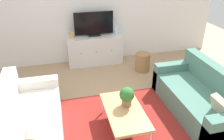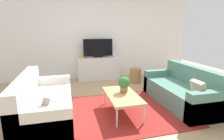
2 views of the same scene
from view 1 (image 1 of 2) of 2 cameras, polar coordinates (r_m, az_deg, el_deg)
The scene contains 12 objects.
ground_plane at distance 3.87m, azimuth 1.85°, elevation -12.51°, with size 10.00×10.00×0.00m, color tan.
wall_back at distance 5.57m, azimuth -5.30°, elevation 15.70°, with size 6.40×0.12×2.70m, color white.
area_rug at distance 3.76m, azimuth 2.48°, elevation -13.87°, with size 2.50×1.90×0.01m, color maroon.
couch_left_side at distance 3.57m, azimuth -20.97°, elevation -13.03°, with size 0.85×1.82×0.80m.
couch_right_side at distance 4.19m, azimuth 21.72°, elevation -6.62°, with size 0.85×1.82×0.80m.
coffee_table at distance 3.48m, azimuth 3.13°, elevation -10.40°, with size 0.56×1.04×0.38m.
potted_plant at distance 3.46m, azimuth 3.76°, elevation -6.51°, with size 0.23×0.23×0.31m.
tv_console at distance 5.60m, azimuth -4.34°, elevation 5.12°, with size 1.32×0.47×0.71m.
flat_screen_tv at distance 5.41m, azimuth -4.62°, elevation 11.46°, with size 0.92×0.16×0.57m.
glass_vase at distance 5.55m, azimuth 1.08°, elevation 9.95°, with size 0.11×0.11×0.19m, color silver.
mantel_clock at distance 5.40m, azimuth -10.22°, elevation 8.64°, with size 0.11×0.07×0.13m, color tan.
wicker_basket at distance 5.31m, azimuth 7.72°, elevation 1.99°, with size 0.34×0.34×0.43m, color #9E7547.
Camera 1 is at (-0.83, -2.84, 2.50)m, focal length 36.26 mm.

